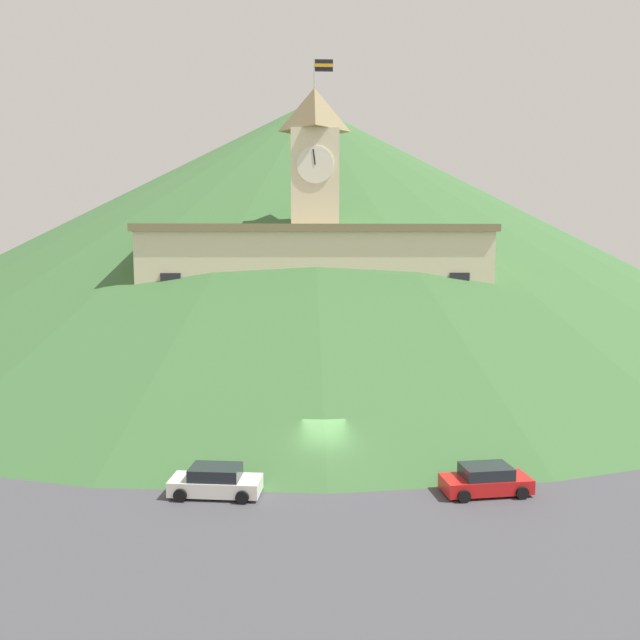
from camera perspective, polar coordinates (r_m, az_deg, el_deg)
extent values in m
plane|color=#424247|center=(36.04, 0.43, -13.35)|extent=(160.00, 160.00, 0.00)
cube|color=beige|center=(55.90, -0.50, 0.99)|extent=(29.26, 10.24, 13.61)
cube|color=olive|center=(55.65, -0.50, 8.29)|extent=(29.86, 10.84, 0.60)
cube|color=beige|center=(55.94, -0.51, 12.75)|extent=(4.10, 4.10, 8.10)
pyramid|color=olive|center=(56.86, -0.51, 18.67)|extent=(4.51, 4.51, 3.69)
cylinder|color=silver|center=(53.96, -0.45, 14.02)|extent=(3.11, 0.12, 3.11)
cube|color=black|center=(53.97, -0.54, 14.69)|extent=(0.26, 0.06, 1.28)
cylinder|color=#B2B2B7|center=(57.57, -0.52, 21.63)|extent=(0.10, 0.10, 2.40)
cube|color=black|center=(57.77, 0.34, 22.25)|extent=(1.60, 0.06, 1.00)
cube|color=gold|center=(57.73, 0.34, 22.26)|extent=(1.60, 0.04, 0.28)
cube|color=#232328|center=(51.77, -13.40, 0.05)|extent=(1.61, 0.16, 7.48)
cube|color=#232328|center=(50.93, -6.94, 0.08)|extent=(1.61, 0.16, 7.48)
cube|color=#232328|center=(50.76, -0.35, 0.11)|extent=(1.61, 0.16, 7.48)
cube|color=#232328|center=(51.26, 6.21, 0.13)|extent=(1.61, 0.16, 7.48)
cube|color=#232328|center=(52.41, 12.55, 0.15)|extent=(1.61, 0.16, 7.48)
cube|color=gold|center=(50.44, -14.78, -6.42)|extent=(5.03, 0.12, 2.21)
cube|color=black|center=(49.57, -9.07, -6.51)|extent=(5.03, 0.12, 2.21)
cube|color=gold|center=(49.20, -3.21, -6.53)|extent=(5.03, 0.12, 2.21)
cube|color=black|center=(49.34, 2.68, -6.49)|extent=(5.03, 0.12, 2.21)
cube|color=gold|center=(50.00, 8.47, -6.38)|extent=(5.03, 0.12, 2.21)
cube|color=black|center=(51.14, 14.06, -6.22)|extent=(5.03, 0.12, 2.21)
cone|color=#386033|center=(92.41, -1.09, 9.19)|extent=(124.43, 124.43, 32.79)
cylinder|color=black|center=(50.62, -13.07, -5.16)|extent=(0.14, 0.14, 4.22)
cube|color=black|center=(50.26, -13.13, -2.97)|extent=(0.90, 0.08, 0.08)
sphere|color=white|center=(50.32, -13.64, -2.76)|extent=(0.36, 0.36, 0.36)
sphere|color=white|center=(50.14, -12.63, -2.77)|extent=(0.36, 0.36, 0.36)
cylinder|color=black|center=(49.64, -0.44, -4.96)|extent=(0.14, 0.14, 4.65)
cube|color=black|center=(49.25, -0.45, -2.48)|extent=(0.90, 0.08, 0.08)
sphere|color=white|center=(49.21, -0.97, -2.27)|extent=(0.36, 0.36, 0.36)
sphere|color=white|center=(49.24, 0.08, -2.27)|extent=(0.36, 0.36, 0.36)
cylinder|color=black|center=(51.05, 11.81, -4.65)|extent=(0.14, 0.14, 4.88)
cube|color=black|center=(50.66, 11.87, -2.11)|extent=(0.90, 0.08, 0.08)
sphere|color=white|center=(50.53, 11.38, -1.91)|extent=(0.36, 0.36, 0.36)
sphere|color=white|center=(50.74, 12.37, -1.90)|extent=(0.36, 0.36, 0.36)
cube|color=red|center=(33.48, 14.91, -14.26)|extent=(4.57, 2.27, 0.72)
cube|color=#1E2328|center=(33.25, 14.94, -13.21)|extent=(2.58, 1.91, 0.59)
cylinder|color=black|center=(32.23, 13.01, -15.40)|extent=(0.67, 0.39, 0.64)
cylinder|color=black|center=(33.80, 11.88, -14.31)|extent=(0.67, 0.39, 0.64)
cylinder|color=black|center=(33.38, 17.97, -14.77)|extent=(0.67, 0.39, 0.64)
cylinder|color=black|center=(34.89, 16.63, -13.76)|extent=(0.67, 0.39, 0.64)
cube|color=slate|center=(44.84, -15.19, -8.73)|extent=(5.36, 2.16, 0.87)
cube|color=#1E2328|center=(44.64, -15.22, -7.75)|extent=(2.97, 1.93, 0.71)
cylinder|color=black|center=(45.42, -12.63, -8.75)|extent=(0.78, 0.38, 0.77)
cylinder|color=black|center=(43.54, -13.20, -9.44)|extent=(0.78, 0.38, 0.77)
cylinder|color=black|center=(46.32, -17.04, -8.58)|extent=(0.78, 0.38, 0.77)
cylinder|color=black|center=(44.48, -17.79, -9.24)|extent=(0.78, 0.38, 0.77)
cube|color=white|center=(32.60, -9.51, -14.67)|extent=(4.68, 2.30, 0.74)
cube|color=#1E2328|center=(32.37, -9.53, -13.56)|extent=(2.65, 1.93, 0.61)
cylinder|color=black|center=(33.17, -6.46, -14.59)|extent=(0.69, 0.40, 0.66)
cylinder|color=black|center=(31.54, -7.11, -15.76)|extent=(0.69, 0.40, 0.66)
cylinder|color=black|center=(33.87, -11.71, -14.24)|extent=(0.69, 0.40, 0.66)
cylinder|color=black|center=(32.26, -12.64, -15.35)|extent=(0.69, 0.40, 0.66)
cube|color=#2D663D|center=(41.66, 2.71, -9.79)|extent=(4.68, 2.02, 0.77)
cube|color=#1E2328|center=(41.47, 2.72, -8.86)|extent=(2.61, 1.78, 0.63)
cylinder|color=black|center=(40.83, 0.52, -10.41)|extent=(0.70, 0.36, 0.68)
cylinder|color=black|center=(42.56, 0.53, -9.70)|extent=(0.70, 0.36, 0.68)
cylinder|color=black|center=(40.94, 4.98, -10.39)|extent=(0.70, 0.36, 0.68)
cylinder|color=black|center=(42.66, 4.80, -9.68)|extent=(0.70, 0.36, 0.68)
cube|color=#284C99|center=(39.73, 13.43, -10.51)|extent=(5.11, 2.02, 1.04)
cube|color=#1E2328|center=(39.46, 13.47, -9.19)|extent=(2.81, 1.85, 0.85)
cylinder|color=black|center=(38.46, 11.29, -11.44)|extent=(0.93, 0.36, 0.92)
cylinder|color=black|center=(40.32, 10.62, -10.58)|extent=(0.93, 0.36, 0.92)
cylinder|color=black|center=(39.39, 16.29, -11.15)|extent=(0.93, 0.36, 0.92)
cylinder|color=black|center=(41.21, 15.40, -10.32)|extent=(0.93, 0.36, 0.92)
cylinder|color=brown|center=(47.78, -7.95, -7.84)|extent=(0.19, 0.19, 0.84)
cylinder|color=brown|center=(47.66, -7.69, -7.87)|extent=(0.19, 0.19, 0.84)
cylinder|color=brown|center=(47.54, -7.83, -6.97)|extent=(0.50, 0.50, 0.66)
sphere|color=beige|center=(47.43, -7.84, -6.42)|extent=(0.28, 0.28, 0.28)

